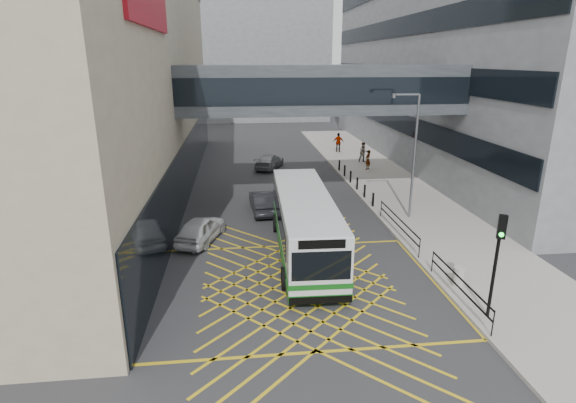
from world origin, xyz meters
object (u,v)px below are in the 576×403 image
object	(u,v)px
bus	(304,222)
car_silver	(269,161)
car_dark	(263,201)
pedestrian_c	(338,143)
litter_bin	(459,277)
car_white	(201,229)
traffic_light	(498,252)
pedestrian_b	(363,152)
pedestrian_a	(368,160)
street_lamp	(412,149)

from	to	relation	value
bus	car_silver	world-z (taller)	bus
car_dark	pedestrian_c	xyz separation A→B (m)	(8.82, 17.78, 0.43)
car_dark	pedestrian_c	bearing A→B (deg)	-120.14
car_silver	litter_bin	bearing A→B (deg)	125.52
car_dark	car_silver	world-z (taller)	car_dark
car_white	car_dark	bearing A→B (deg)	-110.42
bus	litter_bin	bearing A→B (deg)	-35.03
car_dark	litter_bin	world-z (taller)	car_dark
car_white	traffic_light	distance (m)	14.53
car_white	pedestrian_b	xyz separation A→B (m)	(13.67, 17.20, 0.39)
pedestrian_b	pedestrian_c	size ratio (longest dim) A/B	0.96
bus	car_silver	xyz separation A→B (m)	(-0.41, 18.55, -0.97)
traffic_light	pedestrian_a	bearing A→B (deg)	109.42
bus	pedestrian_b	xyz separation A→B (m)	(8.41, 19.33, -0.56)
street_lamp	pedestrian_a	bearing A→B (deg)	87.70
pedestrian_a	pedestrian_b	xyz separation A→B (m)	(0.40, 2.82, 0.08)
car_silver	traffic_light	world-z (taller)	traffic_light
pedestrian_b	litter_bin	bearing A→B (deg)	-98.03
car_dark	pedestrian_c	size ratio (longest dim) A/B	2.29
litter_bin	bus	bearing A→B (deg)	143.29
bus	car_dark	bearing A→B (deg)	105.64
car_white	pedestrian_c	size ratio (longest dim) A/B	2.26
car_white	litter_bin	distance (m)	12.99
street_lamp	pedestrian_b	distance (m)	15.59
traffic_light	car_white	bearing A→B (deg)	165.45
car_dark	street_lamp	distance (m)	9.62
car_silver	street_lamp	world-z (taller)	street_lamp
bus	traffic_light	world-z (taller)	traffic_light
car_white	car_dark	xyz separation A→B (m)	(3.61, 4.48, -0.00)
car_silver	street_lamp	bearing A→B (deg)	137.02
litter_bin	pedestrian_b	distance (m)	23.90
pedestrian_b	car_white	bearing A→B (deg)	-130.59
pedestrian_a	car_silver	bearing A→B (deg)	-58.46
bus	pedestrian_a	xyz separation A→B (m)	(8.02, 16.51, -0.64)
traffic_light	pedestrian_c	distance (m)	31.41
car_white	street_lamp	distance (m)	12.87
pedestrian_a	pedestrian_c	size ratio (longest dim) A/B	0.87
car_dark	litter_bin	distance (m)	13.41
car_white	pedestrian_a	bearing A→B (deg)	-114.28
litter_bin	pedestrian_b	size ratio (longest dim) A/B	0.45
bus	car_dark	world-z (taller)	bus
street_lamp	pedestrian_a	world-z (taller)	street_lamp
car_silver	pedestrian_b	world-z (taller)	pedestrian_b
bus	traffic_light	distance (m)	9.19
car_silver	pedestrian_c	distance (m)	9.58
car_dark	traffic_light	distance (m)	15.66
car_dark	car_white	bearing A→B (deg)	47.39
bus	pedestrian_b	world-z (taller)	bus
pedestrian_a	car_white	bearing A→B (deg)	2.44
litter_bin	pedestrian_c	bearing A→B (deg)	87.58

